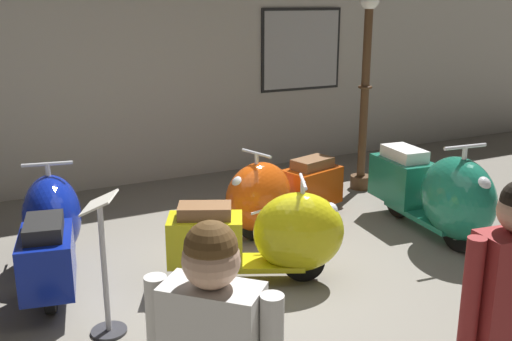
% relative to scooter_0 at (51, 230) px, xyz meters
% --- Properties ---
extents(ground_plane, '(60.00, 60.00, 0.00)m').
position_rel_scooter_0_xyz_m(ground_plane, '(1.70, -1.20, -0.47)').
color(ground_plane, slate).
extents(showroom_back_wall, '(18.00, 0.63, 3.42)m').
position_rel_scooter_0_xyz_m(showroom_back_wall, '(1.55, 2.65, 1.24)').
color(showroom_back_wall, '#ADA89E').
rests_on(showroom_back_wall, ground).
extents(scooter_0, '(0.81, 1.76, 1.04)m').
position_rel_scooter_0_xyz_m(scooter_0, '(0.00, 0.00, 0.00)').
color(scooter_0, black).
rests_on(scooter_0, ground).
extents(scooter_1, '(1.63, 1.09, 0.97)m').
position_rel_scooter_0_xyz_m(scooter_1, '(1.76, -0.99, -0.03)').
color(scooter_1, black).
rests_on(scooter_1, ground).
extents(scooter_2, '(1.66, 0.86, 0.98)m').
position_rel_scooter_0_xyz_m(scooter_2, '(2.39, 0.04, -0.03)').
color(scooter_2, black).
rests_on(scooter_2, ground).
extents(scooter_3, '(0.71, 1.88, 1.12)m').
position_rel_scooter_0_xyz_m(scooter_3, '(3.86, -0.91, 0.04)').
color(scooter_3, black).
rests_on(scooter_3, ground).
extents(lamppost, '(0.28, 0.28, 2.65)m').
position_rel_scooter_0_xyz_m(lamppost, '(4.22, 0.93, 0.90)').
color(lamppost, '#472D19').
rests_on(lamppost, ground).
extents(visitor_1, '(0.57, 0.31, 1.68)m').
position_rel_scooter_0_xyz_m(visitor_1, '(1.70, -3.59, 0.50)').
color(visitor_1, black).
rests_on(visitor_1, ground).
extents(info_stanchion, '(0.35, 0.39, 1.13)m').
position_rel_scooter_0_xyz_m(info_stanchion, '(0.21, -1.20, 0.00)').
color(info_stanchion, '#333338').
rests_on(info_stanchion, ground).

